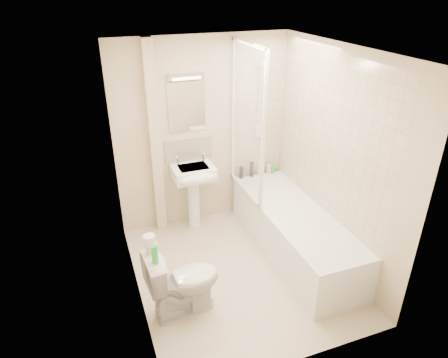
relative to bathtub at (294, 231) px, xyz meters
name	(u,v)px	position (x,y,z in m)	size (l,w,h in m)	color
floor	(239,272)	(-0.75, -0.13, -0.29)	(2.50, 2.50, 0.00)	beige
wall_back	(203,135)	(-0.75, 1.12, 0.91)	(2.20, 0.02, 2.40)	beige
wall_left	(128,195)	(-1.85, -0.13, 0.91)	(0.02, 2.50, 2.40)	beige
wall_right	(335,160)	(0.35, -0.13, 0.91)	(0.02, 2.50, 2.40)	beige
ceiling	(244,50)	(-0.75, -0.13, 2.11)	(2.20, 2.50, 0.02)	white
tile_back	(258,111)	(0.00, 1.11, 1.14)	(0.70, 0.01, 1.75)	beige
tile_right	(330,137)	(0.34, 0.00, 1.14)	(0.01, 2.10, 1.75)	beige
pipe_boxing	(155,143)	(-1.37, 1.06, 0.91)	(0.12, 0.12, 2.40)	beige
splashback	(188,150)	(-0.95, 1.11, 0.74)	(0.60, 0.01, 0.30)	beige
mirror	(187,107)	(-0.95, 1.11, 1.29)	(0.46, 0.01, 0.60)	white
strip_light	(186,76)	(-0.95, 1.09, 1.66)	(0.42, 0.07, 0.07)	silver
bathtub	(294,231)	(0.00, 0.00, 0.00)	(0.70, 2.10, 0.55)	white
shower_screen	(247,123)	(-0.35, 0.67, 1.16)	(0.04, 0.92, 1.80)	white
shower_fixture	(260,103)	(0.00, 1.07, 1.26)	(0.10, 0.16, 0.99)	white
pedestal_sink	(194,181)	(-0.95, 0.89, 0.41)	(0.52, 0.48, 1.00)	white
bottle_black_a	(241,173)	(-0.25, 1.03, 0.34)	(0.05, 0.05, 0.16)	black
bottle_black_b	(252,169)	(-0.10, 1.03, 0.36)	(0.05, 0.05, 0.21)	black
bottle_cream	(260,169)	(0.02, 1.03, 0.35)	(0.06, 0.06, 0.17)	beige
bottle_white_b	(269,169)	(0.15, 1.03, 0.33)	(0.06, 0.06, 0.13)	silver
bottle_green	(273,169)	(0.21, 1.03, 0.31)	(0.06, 0.06, 0.10)	green
toilet	(183,281)	(-1.47, -0.46, 0.07)	(0.73, 0.45, 0.71)	white
toilet_roll_lower	(152,248)	(-1.73, -0.38, 0.47)	(0.11, 0.11, 0.09)	white
toilet_roll_upper	(149,240)	(-1.74, -0.38, 0.56)	(0.11, 0.11, 0.09)	white
green_bottle	(155,254)	(-1.73, -0.55, 0.51)	(0.06, 0.06, 0.18)	green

